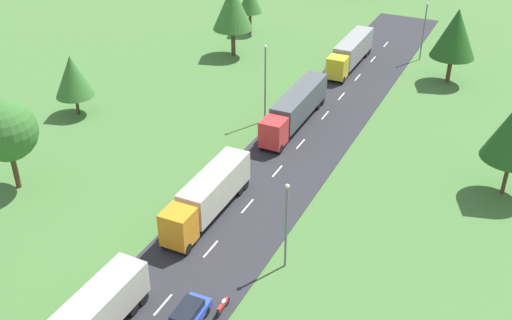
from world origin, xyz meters
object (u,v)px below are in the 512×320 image
(lamppost_third, at_px, (265,80))
(car_second, at_px, (186,317))
(tree_pine, at_px, (233,7))
(lamppost_second, at_px, (286,222))
(truck_third, at_px, (296,107))
(motorcycle_courier, at_px, (223,305))
(lamppost_fourth, at_px, (424,29))
(tree_birch, at_px, (455,33))
(tree_ash, at_px, (73,76))
(truck_second, at_px, (208,195))
(truck_fourth, at_px, (351,51))
(tree_lime, at_px, (6,131))

(lamppost_third, bearing_deg, car_second, -74.84)
(tree_pine, bearing_deg, lamppost_second, -57.63)
(truck_third, xyz_separation_m, motorcycle_courier, (6.63, -29.86, -1.66))
(lamppost_fourth, xyz_separation_m, tree_birch, (5.11, -6.53, 2.04))
(tree_pine, relative_size, tree_ash, 1.41)
(truck_second, relative_size, tree_ash, 1.67)
(motorcycle_courier, bearing_deg, tree_ash, 145.47)
(truck_fourth, height_order, lamppost_second, lamppost_second)
(lamppost_second, bearing_deg, tree_pine, 122.37)
(lamppost_second, distance_m, tree_pine, 47.54)
(truck_third, bearing_deg, lamppost_third, -169.20)
(motorcycle_courier, bearing_deg, lamppost_fourth, 88.19)
(truck_second, height_order, tree_pine, tree_pine)
(lamppost_third, relative_size, tree_birch, 0.94)
(tree_birch, bearing_deg, truck_fourth, -178.73)
(lamppost_second, relative_size, tree_pine, 0.75)
(car_second, xyz_separation_m, lamppost_third, (-8.56, 31.59, 4.26))
(tree_pine, xyz_separation_m, tree_ash, (-7.67, -25.35, -2.29))
(lamppost_second, distance_m, lamppost_third, 25.71)
(truck_third, relative_size, truck_fourth, 1.10)
(truck_third, height_order, tree_lime, tree_lime)
(truck_second, bearing_deg, car_second, -67.31)
(motorcycle_courier, xyz_separation_m, tree_pine, (-23.32, 46.67, 6.55))
(motorcycle_courier, height_order, tree_ash, tree_ash)
(truck_fourth, relative_size, lamppost_second, 1.75)
(lamppost_third, xyz_separation_m, lamppost_fourth, (11.93, 27.40, -0.47))
(lamppost_fourth, height_order, tree_birch, tree_birch)
(tree_lime, bearing_deg, tree_pine, 86.71)
(lamppost_third, bearing_deg, truck_third, 10.80)
(tree_birch, bearing_deg, car_second, -99.19)
(lamppost_third, bearing_deg, truck_fourth, 79.96)
(car_second, height_order, lamppost_second, lamppost_second)
(tree_pine, bearing_deg, lamppost_fourth, 21.56)
(truck_third, height_order, car_second, truck_third)
(tree_pine, height_order, tree_ash, tree_pine)
(lamppost_fourth, bearing_deg, motorcycle_courier, -91.81)
(lamppost_second, bearing_deg, lamppost_third, 118.44)
(truck_second, distance_m, truck_fourth, 39.75)
(car_second, height_order, motorcycle_courier, car_second)
(truck_third, bearing_deg, tree_ash, -160.69)
(motorcycle_courier, relative_size, tree_birch, 0.20)
(truck_third, height_order, tree_ash, tree_ash)
(truck_fourth, bearing_deg, tree_lime, -113.70)
(truck_second, distance_m, truck_third, 19.85)
(truck_third, xyz_separation_m, truck_fourth, (0.12, 19.90, 0.02))
(truck_third, relative_size, lamppost_third, 1.61)
(truck_third, relative_size, lamppost_fourth, 1.79)
(truck_third, bearing_deg, motorcycle_courier, -77.48)
(car_second, xyz_separation_m, tree_lime, (-24.06, 8.56, 5.27))
(car_second, relative_size, lamppost_second, 0.60)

